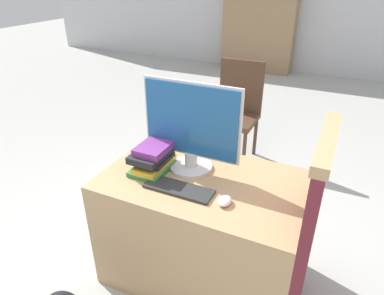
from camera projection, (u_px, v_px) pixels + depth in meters
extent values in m
cube|color=tan|center=(203.00, 229.00, 2.08)|extent=(1.14, 0.72, 0.72)
cube|color=maroon|center=(307.00, 244.00, 1.71)|extent=(0.05, 0.57, 1.10)
cube|color=tan|center=(328.00, 141.00, 1.44)|extent=(0.07, 0.57, 0.05)
cylinder|color=silver|center=(191.00, 167.00, 2.01)|extent=(0.25, 0.25, 0.02)
cylinder|color=silver|center=(191.00, 159.00, 1.98)|extent=(0.07, 0.07, 0.08)
cube|color=silver|center=(191.00, 120.00, 1.87)|extent=(0.58, 0.01, 0.43)
cube|color=#1E5693|center=(191.00, 120.00, 1.87)|extent=(0.55, 0.02, 0.41)
cube|color=#2D2D2D|center=(179.00, 189.00, 1.81)|extent=(0.38, 0.13, 0.02)
ellipsoid|color=white|center=(225.00, 201.00, 1.70)|extent=(0.07, 0.09, 0.04)
cube|color=#2D7F42|center=(152.00, 168.00, 1.98)|extent=(0.19, 0.25, 0.03)
cube|color=gold|center=(155.00, 164.00, 1.97)|extent=(0.14, 0.28, 0.03)
cube|color=#232328|center=(154.00, 158.00, 1.97)|extent=(0.17, 0.21, 0.02)
cube|color=#232328|center=(151.00, 154.00, 1.95)|extent=(0.17, 0.25, 0.04)
cube|color=#7A3384|center=(153.00, 148.00, 1.93)|extent=(0.16, 0.20, 0.04)
cylinder|color=#4C3323|center=(207.00, 144.00, 3.40)|extent=(0.04, 0.04, 0.42)
cylinder|color=#4C3323|center=(244.00, 152.00, 3.26)|extent=(0.04, 0.04, 0.42)
cylinder|color=#4C3323|center=(221.00, 130.00, 3.71)|extent=(0.04, 0.04, 0.42)
cylinder|color=#4C3323|center=(255.00, 136.00, 3.56)|extent=(0.04, 0.04, 0.42)
cube|color=#4C3323|center=(233.00, 119.00, 3.37)|extent=(0.44, 0.44, 0.05)
cube|color=#4C3323|center=(241.00, 86.00, 3.40)|extent=(0.44, 0.04, 0.52)
cube|color=#9E7A56|center=(259.00, 25.00, 6.24)|extent=(1.31, 0.32, 1.67)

